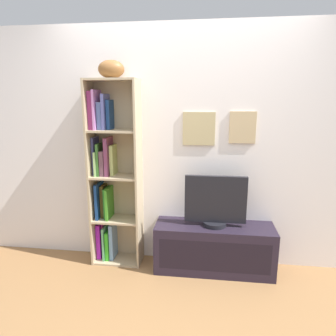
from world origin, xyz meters
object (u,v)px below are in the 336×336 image
Objects in this scene: tv_stand at (214,248)px; bookshelf at (110,177)px; football at (111,69)px; television at (215,202)px.

bookshelf is at bearing 175.59° from tv_stand.
football is 1.96m from tv_stand.
bookshelf reaches higher than television.
bookshelf is at bearing 175.65° from television.
bookshelf is at bearing 154.53° from football.
television is at bearing -2.89° from football.
tv_stand is (0.99, -0.05, -1.69)m from football.
football reaches higher than television.
television is at bearing 90.00° from tv_stand.
television is at bearing -4.35° from bookshelf.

